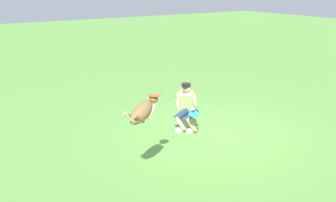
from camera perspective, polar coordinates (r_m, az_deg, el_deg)
The scene contains 5 objects.
ground_plane at distance 9.43m, azimuth 6.79°, elevation -4.96°, with size 60.00×60.00×0.00m, color #5C9340.
person at distance 9.22m, azimuth 2.84°, elevation -0.76°, with size 0.57×0.70×1.29m.
dog at distance 6.74m, azimuth -3.92°, elevation -1.59°, with size 0.98×0.60×0.48m.
frisbee_flying at distance 6.97m, azimuth -2.06°, elevation 0.88°, with size 0.23×0.23×0.02m, color #E65724.
frisbee_held at distance 8.93m, azimuth 3.97°, elevation -2.02°, with size 0.25×0.25×0.02m, color #2098DB.
Camera 1 is at (5.54, 6.70, 3.65)m, focal length 39.52 mm.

